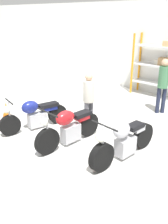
{
  "coord_description": "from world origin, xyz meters",
  "views": [
    {
      "loc": [
        4.09,
        -4.09,
        3.1
      ],
      "look_at": [
        0.0,
        0.4,
        0.7
      ],
      "focal_mm": 40.0,
      "sensor_mm": 36.0,
      "label": 1
    }
  ],
  "objects_px": {
    "motorcycle_silver": "(123,141)",
    "person_browsing": "(89,96)",
    "person_near_rack": "(163,82)",
    "motorcycle_red": "(69,127)",
    "motorcycle_blue": "(35,115)",
    "traffic_cone": "(7,111)"
  },
  "relations": [
    {
      "from": "traffic_cone",
      "to": "person_near_rack",
      "type": "bearing_deg",
      "value": 48.78
    },
    {
      "from": "motorcycle_red",
      "to": "person_browsing",
      "type": "relative_size",
      "value": 1.27
    },
    {
      "from": "motorcycle_blue",
      "to": "person_near_rack",
      "type": "height_order",
      "value": "person_near_rack"
    },
    {
      "from": "motorcycle_blue",
      "to": "traffic_cone",
      "type": "distance_m",
      "value": 1.25
    },
    {
      "from": "motorcycle_red",
      "to": "person_browsing",
      "type": "distance_m",
      "value": 1.28
    },
    {
      "from": "motorcycle_red",
      "to": "motorcycle_silver",
      "type": "xyz_separation_m",
      "value": [
        1.38,
        0.35,
        -0.02
      ]
    },
    {
      "from": "person_near_rack",
      "to": "motorcycle_silver",
      "type": "bearing_deg",
      "value": 147.23
    },
    {
      "from": "person_near_rack",
      "to": "traffic_cone",
      "type": "distance_m",
      "value": 5.05
    },
    {
      "from": "motorcycle_red",
      "to": "motorcycle_silver",
      "type": "bearing_deg",
      "value": 108.01
    },
    {
      "from": "motorcycle_blue",
      "to": "person_browsing",
      "type": "distance_m",
      "value": 1.62
    },
    {
      "from": "motorcycle_red",
      "to": "motorcycle_silver",
      "type": "relative_size",
      "value": 0.96
    },
    {
      "from": "motorcycle_red",
      "to": "person_browsing",
      "type": "xyz_separation_m",
      "value": [
        -0.36,
        1.14,
        0.46
      ]
    },
    {
      "from": "motorcycle_silver",
      "to": "person_browsing",
      "type": "distance_m",
      "value": 1.97
    },
    {
      "from": "person_near_rack",
      "to": "motorcycle_blue",
      "type": "bearing_deg",
      "value": 105.12
    },
    {
      "from": "motorcycle_silver",
      "to": "person_browsing",
      "type": "xyz_separation_m",
      "value": [
        -1.74,
        0.79,
        0.48
      ]
    },
    {
      "from": "person_near_rack",
      "to": "person_browsing",
      "type": "bearing_deg",
      "value": 111.81
    },
    {
      "from": "motorcycle_red",
      "to": "traffic_cone",
      "type": "xyz_separation_m",
      "value": [
        -2.6,
        -0.19,
        -0.2
      ]
    },
    {
      "from": "person_near_rack",
      "to": "traffic_cone",
      "type": "bearing_deg",
      "value": 93.86
    },
    {
      "from": "motorcycle_red",
      "to": "person_browsing",
      "type": "height_order",
      "value": "person_browsing"
    },
    {
      "from": "motorcycle_blue",
      "to": "person_near_rack",
      "type": "distance_m",
      "value": 4.18
    },
    {
      "from": "traffic_cone",
      "to": "motorcycle_silver",
      "type": "bearing_deg",
      "value": 7.72
    },
    {
      "from": "motorcycle_red",
      "to": "person_near_rack",
      "type": "distance_m",
      "value": 3.68
    }
  ]
}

